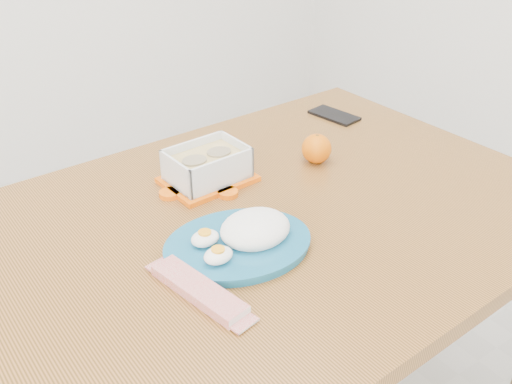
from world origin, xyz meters
TOP-DOWN VIEW (x-y plane):
  - dining_table at (0.02, -0.13)m, footprint 1.38×0.95m
  - food_container at (0.01, 0.05)m, footprint 0.20×0.16m
  - orange_fruit at (0.28, -0.01)m, footprint 0.07×0.07m
  - rice_plate at (-0.06, -0.21)m, footprint 0.33×0.33m
  - candy_bar at (-0.20, -0.28)m, footprint 0.09×0.21m
  - smartphone at (0.50, 0.17)m, footprint 0.09×0.15m

SIDE VIEW (x-z plane):
  - dining_table at x=0.02m, z-range 0.29..1.04m
  - smartphone at x=0.50m, z-range 0.75..0.76m
  - candy_bar at x=-0.20m, z-range 0.75..0.77m
  - rice_plate at x=-0.06m, z-range 0.74..0.81m
  - orange_fruit at x=0.28m, z-range 0.75..0.82m
  - food_container at x=0.01m, z-range 0.75..0.83m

